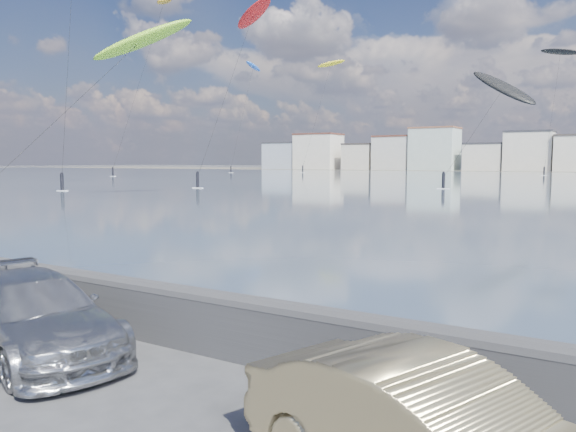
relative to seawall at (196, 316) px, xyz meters
name	(u,v)px	position (x,y,z in m)	size (l,w,h in m)	color
ground	(56,411)	(0.00, -2.70, -0.58)	(700.00, 700.00, 0.00)	#333335
seawall	(196,316)	(0.00, 0.00, 0.00)	(400.00, 0.36, 1.08)	#28282B
car_silver	(34,315)	(-2.16, -1.52, 0.07)	(1.81, 4.46, 1.30)	#A3A5AA
kitesurfer_4	(253,67)	(-86.24, 125.32, 28.84)	(5.84, 16.02, 31.21)	blue
kitesurfer_6	(503,89)	(-8.35, 69.22, 11.74)	(9.35, 15.39, 15.63)	black
kitesurfer_7	(164,3)	(-81.87, 85.59, 36.63)	(8.70, 17.76, 39.76)	#BF8C19
kitesurfer_11	(253,17)	(-38.00, 56.11, 21.67)	(7.87, 15.72, 24.64)	red
kitesurfer_14	(560,53)	(-8.83, 135.20, 26.70)	(9.31, 10.43, 29.26)	black
kitesurfer_15	(141,42)	(-29.46, 27.57, 12.52)	(8.24, 17.52, 15.52)	#8CD826
kitesurfer_16	(331,66)	(-66.63, 134.76, 28.91)	(7.46, 14.07, 31.78)	yellow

